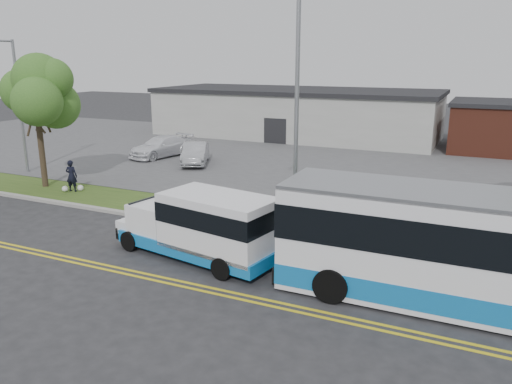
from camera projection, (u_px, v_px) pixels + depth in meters
The scene contains 18 objects.
ground at pixel (200, 237), 20.23m from camera, with size 140.00×140.00×0.00m, color #28282B.
lane_line_north at pixel (141, 273), 16.86m from camera, with size 70.00×0.12×0.01m, color yellow.
lane_line_south at pixel (136, 276), 16.59m from camera, with size 70.00×0.12×0.01m, color yellow.
curb at pixel (214, 227), 21.17m from camera, with size 80.00×0.30×0.15m, color #9E9B93.
verge at pixel (233, 216), 22.75m from camera, with size 80.00×3.30×0.10m, color #2F4C19.
parking_lot at pixel (326, 161), 35.10m from camera, with size 80.00×25.00×0.10m, color #4C4C4F.
commercial_building at pixel (296, 113), 45.75m from camera, with size 25.40×10.40×4.35m.
brick_wing at pixel (494, 127), 38.21m from camera, with size 6.30×7.30×3.90m.
tree_west at pixel (35, 95), 26.59m from camera, with size 4.40×4.40×6.91m.
streetlight_near at pixel (296, 104), 20.04m from camera, with size 0.35×1.53×9.50m.
streetlight_far at pixel (18, 102), 30.33m from camera, with size 0.35×1.53×8.00m.
shuttle_bus at pixel (205, 224), 17.66m from camera, with size 6.73×3.15×2.49m.
transit_bus at pixel (496, 255), 13.85m from camera, with size 12.32×3.06×3.41m.
pedestrian at pixel (72, 176), 26.61m from camera, with size 0.62×0.41×1.71m, color black.
parked_car_a at pixel (195, 153), 33.62m from camera, with size 1.53×4.40×1.45m, color #A8AAB0.
parked_car_b at pixel (161, 147), 36.12m from camera, with size 2.05×5.05×1.47m, color white.
grocery_bag_left at pixel (65, 189), 26.69m from camera, with size 0.32×0.32×0.32m, color white.
grocery_bag_right at pixel (80, 188), 26.88m from camera, with size 0.32×0.32×0.32m, color white.
Camera 1 is at (10.09, -16.33, 7.02)m, focal length 35.00 mm.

